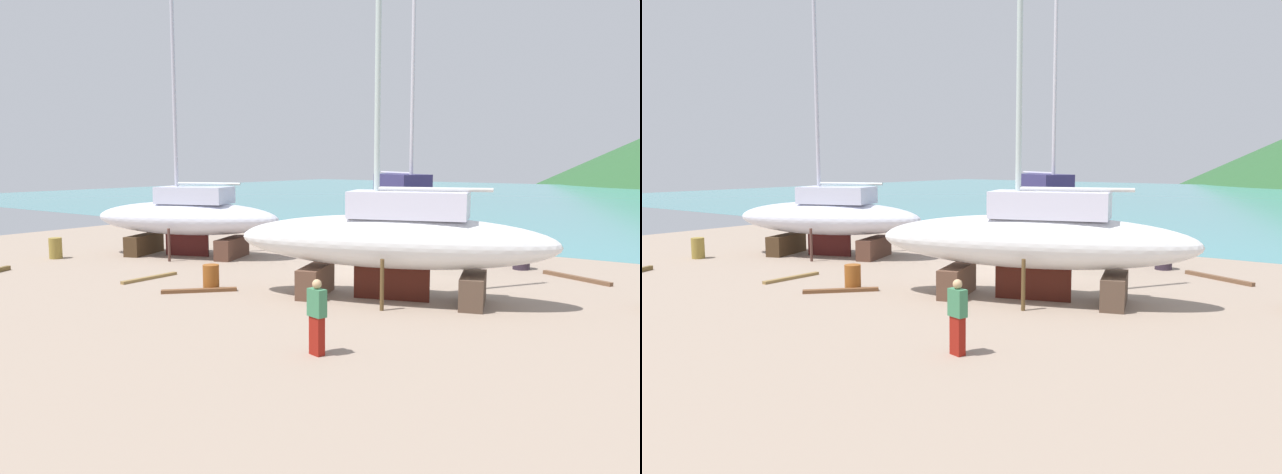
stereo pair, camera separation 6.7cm
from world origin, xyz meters
The scene contains 12 objects.
ground_plane centered at (0.00, -3.90, 0.00)m, with size 47.47×47.47×0.00m, color gray.
sea_water centered at (0.00, 49.90, 0.00)m, with size 138.75×83.86×0.01m, color teal.
sailboat_far_slipway centered at (3.08, -4.15, 1.94)m, with size 10.34×5.70×14.67m.
sailboat_small_center centered at (-0.78, 3.82, 2.14)m, with size 8.01×6.22×13.98m.
sailboat_large_starboard centered at (-9.02, -1.74, 1.80)m, with size 9.40×5.89×14.69m.
worker centered at (4.44, -10.01, 0.91)m, with size 0.49×0.34×1.75m.
barrel_tipped_left centered at (4.54, 3.76, 0.45)m, with size 0.67×0.67×0.90m, color #302431.
barrel_rust_mid centered at (-13.22, -5.76, 0.46)m, with size 0.56×0.56×0.93m, color olive.
barrel_rust_near centered at (-2.72, -6.37, 0.43)m, with size 0.55×0.55×0.85m, color brown.
timber_short_cross centered at (6.91, 2.78, 0.07)m, with size 2.90×0.20×0.14m, color brown.
timber_plank_near centered at (-5.88, -6.44, 0.05)m, with size 2.43×0.20×0.11m, color olive.
timber_short_skew centered at (-2.73, -6.91, 0.06)m, with size 2.49×0.24×0.11m, color brown.
Camera 1 is at (12.57, -21.04, 4.42)m, focal length 34.98 mm.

